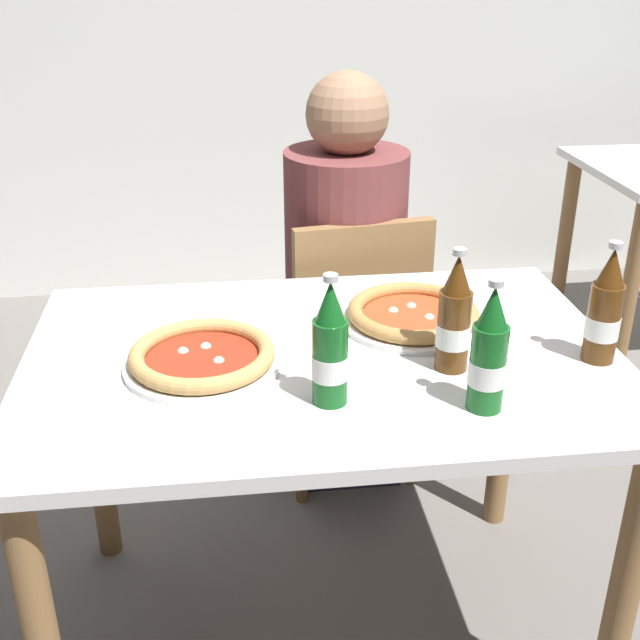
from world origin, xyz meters
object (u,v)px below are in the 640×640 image
(diner_seated, at_px, (345,295))
(beer_bottle_extra, at_px, (489,356))
(dining_table_main, at_px, (323,401))
(beer_bottle_right, at_px, (330,350))
(chair_behind_table, at_px, (350,334))
(pizza_marinara_far, at_px, (413,315))
(beer_bottle_center, at_px, (454,320))
(pizza_margherita_near, at_px, (202,357))
(beer_bottle_left, at_px, (605,312))

(diner_seated, height_order, beer_bottle_extra, diner_seated)
(dining_table_main, distance_m, beer_bottle_right, 0.29)
(chair_behind_table, xyz_separation_m, pizza_marinara_far, (0.05, -0.50, 0.29))
(chair_behind_table, height_order, pizza_marinara_far, chair_behind_table)
(beer_bottle_center, bearing_deg, dining_table_main, 159.01)
(chair_behind_table, relative_size, beer_bottle_right, 3.44)
(diner_seated, relative_size, pizza_margherita_near, 3.92)
(dining_table_main, bearing_deg, beer_bottle_left, -9.83)
(dining_table_main, height_order, pizza_margherita_near, pizza_margherita_near)
(pizza_marinara_far, bearing_deg, beer_bottle_right, -126.57)
(pizza_marinara_far, bearing_deg, pizza_margherita_near, -162.56)
(pizza_margherita_near, bearing_deg, chair_behind_table, 58.14)
(beer_bottle_right, bearing_deg, diner_seated, 79.43)
(diner_seated, xyz_separation_m, beer_bottle_extra, (0.11, -0.90, 0.27))
(chair_behind_table, xyz_separation_m, beer_bottle_left, (0.38, -0.70, 0.37))
(dining_table_main, xyz_separation_m, pizza_marinara_far, (0.21, 0.11, 0.14))
(pizza_marinara_far, distance_m, beer_bottle_extra, 0.37)
(pizza_marinara_far, relative_size, beer_bottle_extra, 1.25)
(dining_table_main, relative_size, beer_bottle_left, 4.86)
(chair_behind_table, relative_size, pizza_margherita_near, 2.76)
(beer_bottle_right, bearing_deg, chair_behind_table, 78.09)
(beer_bottle_right, bearing_deg, beer_bottle_extra, -11.55)
(chair_behind_table, distance_m, pizza_margherita_near, 0.81)
(dining_table_main, distance_m, chair_behind_table, 0.65)
(beer_bottle_extra, bearing_deg, pizza_margherita_near, 156.89)
(pizza_marinara_far, xyz_separation_m, beer_bottle_right, (-0.22, -0.30, 0.08))
(pizza_margherita_near, bearing_deg, beer_bottle_extra, -23.11)
(diner_seated, height_order, beer_bottle_center, diner_seated)
(dining_table_main, bearing_deg, beer_bottle_center, -20.99)
(diner_seated, xyz_separation_m, beer_bottle_left, (0.39, -0.75, 0.27))
(chair_behind_table, height_order, diner_seated, diner_seated)
(dining_table_main, xyz_separation_m, beer_bottle_left, (0.54, -0.09, 0.22))
(pizza_margherita_near, xyz_separation_m, beer_bottle_extra, (0.50, -0.21, 0.08))
(diner_seated, xyz_separation_m, pizza_margherita_near, (-0.39, -0.69, 0.19))
(pizza_margherita_near, xyz_separation_m, beer_bottle_left, (0.78, -0.06, 0.08))
(beer_bottle_left, distance_m, beer_bottle_right, 0.56)
(pizza_marinara_far, bearing_deg, diner_seated, 96.68)
(beer_bottle_center, xyz_separation_m, beer_bottle_right, (-0.25, -0.10, 0.00))
(diner_seated, bearing_deg, chair_behind_table, -78.57)
(beer_bottle_right, bearing_deg, beer_bottle_center, 20.78)
(chair_behind_table, bearing_deg, beer_bottle_extra, 88.57)
(diner_seated, xyz_separation_m, beer_bottle_center, (0.09, -0.75, 0.27))
(pizza_marinara_far, distance_m, beer_bottle_right, 0.38)
(diner_seated, distance_m, pizza_marinara_far, 0.58)
(beer_bottle_center, bearing_deg, beer_bottle_right, -159.22)
(pizza_marinara_far, bearing_deg, beer_bottle_extra, -82.45)
(diner_seated, relative_size, beer_bottle_extra, 4.89)
(pizza_marinara_far, xyz_separation_m, beer_bottle_left, (0.33, -0.21, 0.08))
(chair_behind_table, relative_size, beer_bottle_extra, 3.44)
(beer_bottle_center, bearing_deg, pizza_margherita_near, 172.57)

